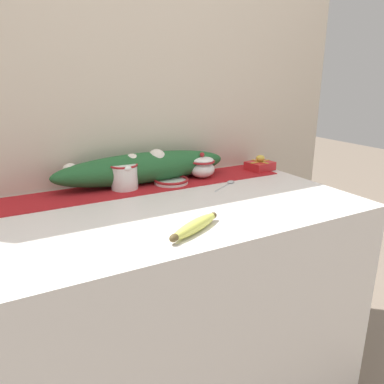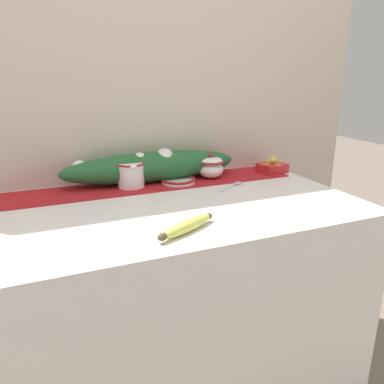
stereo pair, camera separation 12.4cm
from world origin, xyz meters
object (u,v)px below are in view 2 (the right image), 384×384
(cream_pitcher, at_px, (131,174))
(small_dish, at_px, (178,180))
(spoon, at_px, (237,184))
(gift_box, at_px, (272,167))
(sugar_bowl, at_px, (211,167))
(banana, at_px, (187,226))

(cream_pitcher, distance_m, small_dish, 0.20)
(spoon, xyz_separation_m, gift_box, (0.25, 0.12, 0.02))
(spoon, bearing_deg, small_dish, 121.74)
(sugar_bowl, bearing_deg, small_dish, -173.04)
(cream_pitcher, xyz_separation_m, small_dish, (0.19, -0.02, -0.04))
(sugar_bowl, distance_m, spoon, 0.15)
(cream_pitcher, height_order, small_dish, cream_pitcher)
(cream_pitcher, xyz_separation_m, banana, (0.04, -0.49, -0.04))
(sugar_bowl, relative_size, small_dish, 0.78)
(gift_box, bearing_deg, sugar_bowl, 177.41)
(spoon, bearing_deg, cream_pitcher, 131.44)
(cream_pitcher, height_order, banana, cream_pitcher)
(cream_pitcher, relative_size, small_dish, 0.89)
(sugar_bowl, bearing_deg, gift_box, -2.59)
(sugar_bowl, bearing_deg, banana, -122.13)
(cream_pitcher, relative_size, gift_box, 1.00)
(cream_pitcher, bearing_deg, small_dish, -6.00)
(small_dish, distance_m, gift_box, 0.46)
(banana, bearing_deg, gift_box, 37.96)
(sugar_bowl, bearing_deg, spoon, -66.96)
(banana, relative_size, spoon, 1.46)
(small_dish, relative_size, banana, 0.67)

